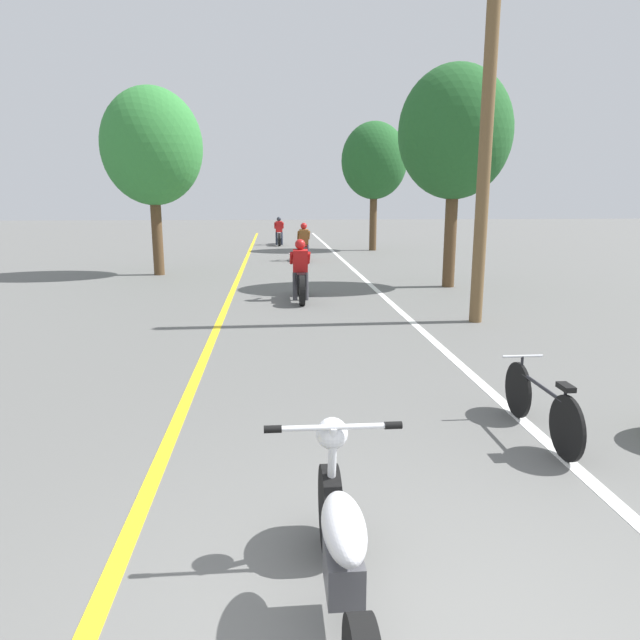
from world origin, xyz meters
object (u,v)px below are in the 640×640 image
(roadside_tree_right_far, at_px, (374,161))
(motorcycle_rider_mid, at_px, (304,246))
(roadside_tree_right_near, at_px, (455,134))
(bicycle_parked, at_px, (541,405))
(motorcycle_foreground, at_px, (342,552))
(motorcycle_rider_lead, at_px, (300,277))
(motorcycle_rider_far, at_px, (279,234))
(utility_pole, at_px, (486,136))
(roadside_tree_left, at_px, (152,147))

(roadside_tree_right_far, bearing_deg, motorcycle_rider_mid, -129.17)
(roadside_tree_right_near, height_order, roadside_tree_right_far, roadside_tree_right_near)
(bicycle_parked, bearing_deg, motorcycle_foreground, -133.92)
(roadside_tree_right_far, bearing_deg, motorcycle_rider_lead, -107.22)
(motorcycle_foreground, height_order, motorcycle_rider_far, motorcycle_rider_far)
(utility_pole, bearing_deg, roadside_tree_right_far, 87.65)
(roadside_tree_right_near, height_order, motorcycle_rider_mid, roadside_tree_right_near)
(motorcycle_rider_mid, bearing_deg, roadside_tree_left, -142.30)
(motorcycle_rider_lead, distance_m, motorcycle_rider_mid, 8.46)
(motorcycle_rider_mid, distance_m, motorcycle_rider_far, 7.53)
(roadside_tree_left, bearing_deg, utility_pole, -45.16)
(roadside_tree_right_near, height_order, motorcycle_foreground, roadside_tree_right_near)
(motorcycle_rider_far, relative_size, bicycle_parked, 1.24)
(motorcycle_rider_far, bearing_deg, bicycle_parked, -84.44)
(roadside_tree_left, xyz_separation_m, motorcycle_rider_mid, (4.71, 3.64, -3.27))
(motorcycle_foreground, distance_m, motorcycle_rider_far, 26.32)
(motorcycle_foreground, distance_m, motorcycle_rider_lead, 10.40)
(motorcycle_foreground, bearing_deg, roadside_tree_right_far, 79.73)
(roadside_tree_right_far, height_order, bicycle_parked, roadside_tree_right_far)
(roadside_tree_right_far, bearing_deg, motorcycle_rider_far, 141.36)
(motorcycle_rider_lead, bearing_deg, roadside_tree_left, 130.99)
(roadside_tree_right_near, bearing_deg, motorcycle_rider_far, 107.13)
(utility_pole, height_order, motorcycle_rider_mid, utility_pole)
(motorcycle_rider_mid, xyz_separation_m, motorcycle_rider_far, (-0.85, 7.48, -0.01))
(roadside_tree_right_far, xyz_separation_m, bicycle_parked, (-1.87, -20.58, -3.58))
(roadside_tree_right_near, bearing_deg, motorcycle_rider_mid, 117.65)
(motorcycle_rider_lead, bearing_deg, motorcycle_rider_mid, 86.36)
(roadside_tree_right_near, distance_m, roadside_tree_left, 8.81)
(motorcycle_rider_lead, distance_m, bicycle_parked, 8.28)
(motorcycle_rider_mid, bearing_deg, roadside_tree_right_far, 50.83)
(bicycle_parked, bearing_deg, motorcycle_rider_far, 95.56)
(roadside_tree_right_near, distance_m, motorcycle_foreground, 13.33)
(bicycle_parked, bearing_deg, roadside_tree_right_near, 78.09)
(roadside_tree_right_far, bearing_deg, roadside_tree_right_near, -89.07)
(roadside_tree_right_far, distance_m, bicycle_parked, 20.98)
(roadside_tree_left, relative_size, motorcycle_rider_far, 2.69)
(motorcycle_rider_lead, relative_size, motorcycle_rider_mid, 1.09)
(motorcycle_foreground, height_order, motorcycle_rider_mid, motorcycle_rider_mid)
(bicycle_parked, bearing_deg, motorcycle_rider_lead, 104.13)
(motorcycle_rider_lead, xyz_separation_m, bicycle_parked, (2.02, -8.02, -0.21))
(motorcycle_foreground, bearing_deg, motorcycle_rider_far, 90.10)
(roadside_tree_left, relative_size, motorcycle_foreground, 2.72)
(utility_pole, bearing_deg, motorcycle_rider_far, 100.90)
(utility_pole, height_order, roadside_tree_right_near, utility_pole)
(utility_pole, xyz_separation_m, motorcycle_rider_lead, (-3.27, 2.68, -2.92))
(motorcycle_rider_far, height_order, bicycle_parked, motorcycle_rider_far)
(roadside_tree_left, relative_size, motorcycle_rider_mid, 2.90)
(roadside_tree_left, height_order, motorcycle_rider_far, roadside_tree_left)
(roadside_tree_left, distance_m, bicycle_parked, 14.66)
(motorcycle_rider_lead, xyz_separation_m, motorcycle_rider_far, (-0.31, 15.92, -0.01))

